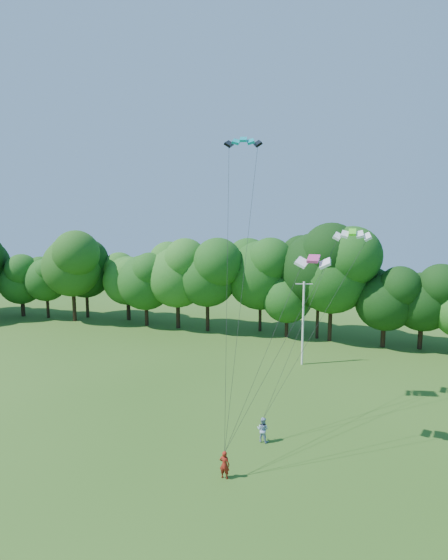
# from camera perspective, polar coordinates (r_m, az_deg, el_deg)

# --- Properties ---
(ground) EXTENTS (160.00, 160.00, 0.00)m
(ground) POSITION_cam_1_polar(r_m,az_deg,el_deg) (23.47, -15.10, -31.03)
(ground) COLOR #2B5316
(ground) RESTS_ON ground
(utility_pole) EXTENTS (1.63, 0.54, 8.36)m
(utility_pole) POSITION_cam_1_polar(r_m,az_deg,el_deg) (43.89, 10.28, -5.48)
(utility_pole) COLOR silver
(utility_pole) RESTS_ON ground
(kite_flyer_left) EXTENTS (0.62, 0.42, 1.65)m
(kite_flyer_left) POSITION_cam_1_polar(r_m,az_deg,el_deg) (26.83, 0.07, -22.97)
(kite_flyer_left) COLOR maroon
(kite_flyer_left) RESTS_ON ground
(kite_flyer_right) EXTENTS (0.92, 0.78, 1.67)m
(kite_flyer_right) POSITION_cam_1_polar(r_m,az_deg,el_deg) (30.44, 5.09, -18.88)
(kite_flyer_right) COLOR #95A9CF
(kite_flyer_right) RESTS_ON ground
(kite_teal) EXTENTS (2.69, 1.64, 0.53)m
(kite_teal) POSITION_cam_1_polar(r_m,az_deg,el_deg) (31.94, 2.55, 17.87)
(kite_teal) COLOR #059EA8
(kite_teal) RESTS_ON ground
(kite_green) EXTENTS (2.72, 1.24, 0.52)m
(kite_green) POSITION_cam_1_polar(r_m,az_deg,el_deg) (34.40, 16.42, 6.01)
(kite_green) COLOR #53E822
(kite_green) RESTS_ON ground
(kite_pink) EXTENTS (2.11, 1.10, 0.44)m
(kite_pink) POSITION_cam_1_polar(r_m,az_deg,el_deg) (26.46, 11.61, 2.73)
(kite_pink) COLOR #CD3981
(kite_pink) RESTS_ON ground
(tree_back_west) EXTENTS (8.90, 8.90, 12.94)m
(tree_back_west) POSITION_cam_1_polar(r_m,az_deg,el_deg) (63.75, -19.24, 2.00)
(tree_back_west) COLOR #3A2B17
(tree_back_west) RESTS_ON ground
(tree_back_center) EXTENTS (10.03, 10.03, 14.59)m
(tree_back_center) POSITION_cam_1_polar(r_m,az_deg,el_deg) (52.67, 12.34, 2.12)
(tree_back_center) COLOR #342014
(tree_back_center) RESTS_ON ground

